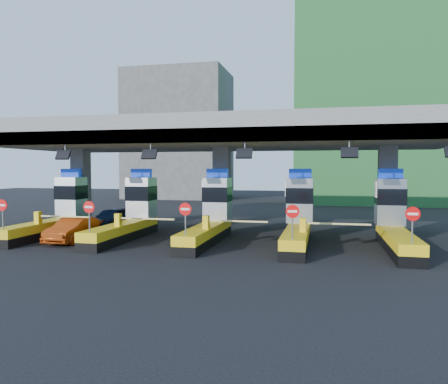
# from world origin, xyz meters

# --- Properties ---
(ground) EXTENTS (120.00, 120.00, 0.00)m
(ground) POSITION_xyz_m (0.00, 0.00, 0.00)
(ground) COLOR black
(ground) RESTS_ON ground
(toll_canopy) EXTENTS (28.00, 12.09, 7.00)m
(toll_canopy) POSITION_xyz_m (0.00, 2.87, 6.13)
(toll_canopy) COLOR slate
(toll_canopy) RESTS_ON ground
(toll_lane_far_left) EXTENTS (4.43, 8.00, 4.16)m
(toll_lane_far_left) POSITION_xyz_m (-10.00, 0.28, 1.40)
(toll_lane_far_left) COLOR black
(toll_lane_far_left) RESTS_ON ground
(toll_lane_left) EXTENTS (4.43, 8.00, 4.16)m
(toll_lane_left) POSITION_xyz_m (-5.00, 0.28, 1.40)
(toll_lane_left) COLOR black
(toll_lane_left) RESTS_ON ground
(toll_lane_center) EXTENTS (4.43, 8.00, 4.16)m
(toll_lane_center) POSITION_xyz_m (0.00, 0.28, 1.40)
(toll_lane_center) COLOR black
(toll_lane_center) RESTS_ON ground
(toll_lane_right) EXTENTS (4.43, 8.00, 4.16)m
(toll_lane_right) POSITION_xyz_m (5.00, 0.28, 1.40)
(toll_lane_right) COLOR black
(toll_lane_right) RESTS_ON ground
(toll_lane_far_right) EXTENTS (4.43, 8.00, 4.16)m
(toll_lane_far_right) POSITION_xyz_m (10.00, 0.28, 1.40)
(toll_lane_far_right) COLOR black
(toll_lane_far_right) RESTS_ON ground
(bg_building_scaffold) EXTENTS (18.00, 12.00, 28.00)m
(bg_building_scaffold) POSITION_xyz_m (12.00, 32.00, 14.00)
(bg_building_scaffold) COLOR #1E5926
(bg_building_scaffold) RESTS_ON ground
(bg_building_concrete) EXTENTS (14.00, 10.00, 18.00)m
(bg_building_concrete) POSITION_xyz_m (-14.00, 36.00, 9.00)
(bg_building_concrete) COLOR #4C4C49
(bg_building_concrete) RESTS_ON ground
(van) EXTENTS (2.77, 5.11, 1.65)m
(van) POSITION_xyz_m (-7.08, 2.00, 0.82)
(van) COLOR black
(van) RESTS_ON ground
(red_car) EXTENTS (1.55, 4.24, 1.39)m
(red_car) POSITION_xyz_m (-7.51, -1.98, 0.69)
(red_car) COLOR #98340B
(red_car) RESTS_ON ground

